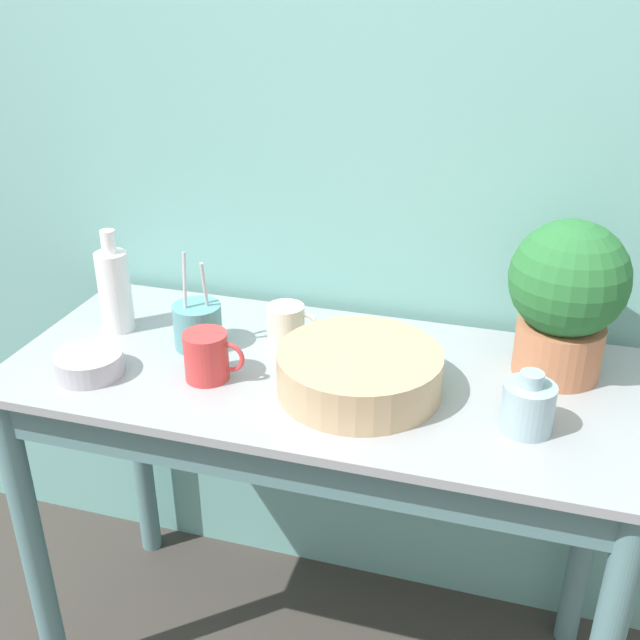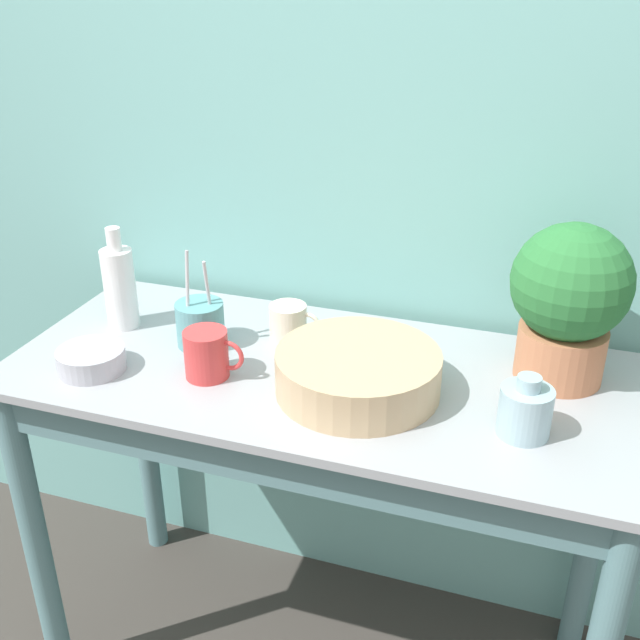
{
  "view_description": "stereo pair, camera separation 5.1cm",
  "coord_description": "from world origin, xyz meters",
  "px_view_note": "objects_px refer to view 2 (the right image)",
  "views": [
    {
      "loc": [
        0.39,
        -1.04,
        1.69
      ],
      "look_at": [
        0.0,
        0.3,
        1.0
      ],
      "focal_mm": 42.0,
      "sensor_mm": 36.0,
      "label": 1
    },
    {
      "loc": [
        0.44,
        -1.02,
        1.69
      ],
      "look_at": [
        0.0,
        0.3,
        1.0
      ],
      "focal_mm": 42.0,
      "sensor_mm": 36.0,
      "label": 2
    }
  ],
  "objects_px": {
    "mug_red": "(207,354)",
    "bowl_wash_large": "(358,372)",
    "mug_cream": "(289,324)",
    "utensil_cup": "(200,323)",
    "bottle_tall": "(120,286)",
    "bowl_small_steel": "(91,359)",
    "potted_plant": "(569,298)",
    "bottle_short": "(525,410)"
  },
  "relations": [
    {
      "from": "bottle_tall",
      "to": "bottle_short",
      "type": "distance_m",
      "value": 0.96
    },
    {
      "from": "bottle_short",
      "to": "bowl_small_steel",
      "type": "relative_size",
      "value": 0.84
    },
    {
      "from": "bowl_small_steel",
      "to": "bowl_wash_large",
      "type": "bearing_deg",
      "value": 9.66
    },
    {
      "from": "mug_red",
      "to": "bowl_small_steel",
      "type": "bearing_deg",
      "value": -167.45
    },
    {
      "from": "potted_plant",
      "to": "mug_cream",
      "type": "xyz_separation_m",
      "value": [
        -0.59,
        -0.03,
        -0.14
      ]
    },
    {
      "from": "mug_cream",
      "to": "mug_red",
      "type": "bearing_deg",
      "value": -118.42
    },
    {
      "from": "bowl_wash_large",
      "to": "mug_cream",
      "type": "bearing_deg",
      "value": 142.75
    },
    {
      "from": "mug_red",
      "to": "bottle_short",
      "type": "bearing_deg",
      "value": -0.5
    },
    {
      "from": "bottle_short",
      "to": "bowl_small_steel",
      "type": "xyz_separation_m",
      "value": [
        -0.9,
        -0.05,
        -0.03
      ]
    },
    {
      "from": "utensil_cup",
      "to": "mug_cream",
      "type": "bearing_deg",
      "value": 21.63
    },
    {
      "from": "bottle_tall",
      "to": "potted_plant",
      "type": "bearing_deg",
      "value": 4.41
    },
    {
      "from": "bowl_wash_large",
      "to": "utensil_cup",
      "type": "xyz_separation_m",
      "value": [
        -0.39,
        0.08,
        0.01
      ]
    },
    {
      "from": "mug_cream",
      "to": "potted_plant",
      "type": "bearing_deg",
      "value": 2.94
    },
    {
      "from": "mug_cream",
      "to": "bowl_wash_large",
      "type": "bearing_deg",
      "value": -37.25
    },
    {
      "from": "bowl_wash_large",
      "to": "bowl_small_steel",
      "type": "xyz_separation_m",
      "value": [
        -0.56,
        -0.1,
        -0.02
      ]
    },
    {
      "from": "mug_red",
      "to": "bowl_small_steel",
      "type": "height_order",
      "value": "mug_red"
    },
    {
      "from": "bowl_wash_large",
      "to": "mug_red",
      "type": "relative_size",
      "value": 2.54
    },
    {
      "from": "bottle_tall",
      "to": "bowl_small_steel",
      "type": "distance_m",
      "value": 0.23
    },
    {
      "from": "bottle_tall",
      "to": "bowl_small_steel",
      "type": "bearing_deg",
      "value": -76.49
    },
    {
      "from": "bowl_small_steel",
      "to": "bottle_short",
      "type": "bearing_deg",
      "value": 3.17
    },
    {
      "from": "bowl_small_steel",
      "to": "utensil_cup",
      "type": "xyz_separation_m",
      "value": [
        0.17,
        0.18,
        0.03
      ]
    },
    {
      "from": "bowl_small_steel",
      "to": "utensil_cup",
      "type": "relative_size",
      "value": 0.64
    },
    {
      "from": "bowl_small_steel",
      "to": "utensil_cup",
      "type": "height_order",
      "value": "utensil_cup"
    },
    {
      "from": "potted_plant",
      "to": "utensil_cup",
      "type": "bearing_deg",
      "value": -172.35
    },
    {
      "from": "mug_red",
      "to": "bowl_wash_large",
      "type": "bearing_deg",
      "value": 7.34
    },
    {
      "from": "bowl_wash_large",
      "to": "mug_red",
      "type": "height_order",
      "value": "mug_red"
    },
    {
      "from": "bowl_small_steel",
      "to": "bottle_tall",
      "type": "bearing_deg",
      "value": 103.51
    },
    {
      "from": "potted_plant",
      "to": "bottle_short",
      "type": "relative_size",
      "value": 2.77
    },
    {
      "from": "bowl_wash_large",
      "to": "mug_cream",
      "type": "relative_size",
      "value": 2.78
    },
    {
      "from": "bottle_tall",
      "to": "mug_red",
      "type": "xyz_separation_m",
      "value": [
        0.3,
        -0.15,
        -0.05
      ]
    },
    {
      "from": "mug_cream",
      "to": "bowl_small_steel",
      "type": "xyz_separation_m",
      "value": [
        -0.36,
        -0.25,
        -0.02
      ]
    },
    {
      "from": "bottle_short",
      "to": "mug_red",
      "type": "bearing_deg",
      "value": 179.5
    },
    {
      "from": "mug_cream",
      "to": "utensil_cup",
      "type": "relative_size",
      "value": 0.53
    },
    {
      "from": "bottle_tall",
      "to": "utensil_cup",
      "type": "distance_m",
      "value": 0.23
    },
    {
      "from": "potted_plant",
      "to": "bottle_tall",
      "type": "height_order",
      "value": "potted_plant"
    },
    {
      "from": "potted_plant",
      "to": "mug_cream",
      "type": "distance_m",
      "value": 0.61
    },
    {
      "from": "potted_plant",
      "to": "bowl_small_steel",
      "type": "bearing_deg",
      "value": -163.28
    },
    {
      "from": "bottle_tall",
      "to": "bottle_short",
      "type": "xyz_separation_m",
      "value": [
        0.95,
        -0.16,
        -0.05
      ]
    },
    {
      "from": "bottle_short",
      "to": "bowl_small_steel",
      "type": "height_order",
      "value": "bottle_short"
    },
    {
      "from": "potted_plant",
      "to": "bottle_short",
      "type": "height_order",
      "value": "potted_plant"
    },
    {
      "from": "potted_plant",
      "to": "utensil_cup",
      "type": "xyz_separation_m",
      "value": [
        -0.78,
        -0.1,
        -0.13
      ]
    },
    {
      "from": "bowl_wash_large",
      "to": "bottle_short",
      "type": "bearing_deg",
      "value": -7.94
    }
  ]
}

